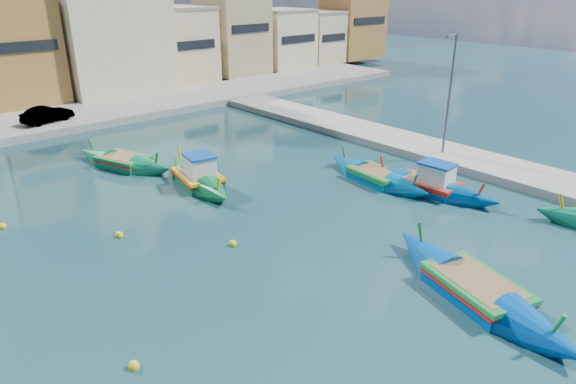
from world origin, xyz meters
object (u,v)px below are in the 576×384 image
luzzu_blue_cabin (198,178)px  luzzu_cyan_mid (376,177)px  church_block (102,8)px  luzzu_green (124,163)px  luzzu_blue_south (476,291)px  quay_street_lamp (449,94)px  luzzu_turquoise_cabin (428,186)px

luzzu_blue_cabin → luzzu_cyan_mid: 10.36m
church_block → luzzu_cyan_mid: (1.19, -33.64, -8.16)m
luzzu_green → luzzu_blue_south: 22.56m
luzzu_blue_cabin → luzzu_blue_south: (1.60, -16.61, -0.07)m
quay_street_lamp → luzzu_blue_south: bearing=-142.5°
luzzu_blue_cabin → luzzu_green: 5.99m
church_block → quay_street_lamp: bearing=-77.7°
quay_street_lamp → luzzu_cyan_mid: size_ratio=0.97×
luzzu_cyan_mid → luzzu_green: luzzu_green is taller
luzzu_green → luzzu_cyan_mid: bearing=-50.5°
luzzu_cyan_mid → luzzu_green: (-10.01, 12.14, 0.02)m
quay_street_lamp → luzzu_green: quay_street_lamp is taller
church_block → luzzu_turquoise_cabin: (2.15, -36.54, -8.08)m
church_block → luzzu_turquoise_cabin: church_block is taller
church_block → quay_street_lamp: (7.44, -34.00, -4.07)m
luzzu_blue_cabin → luzzu_blue_south: 16.69m
church_block → luzzu_blue_south: 44.85m
quay_street_lamp → luzzu_blue_cabin: size_ratio=0.94×
quay_street_lamp → luzzu_blue_cabin: (-14.35, 6.82, -3.98)m
luzzu_turquoise_cabin → luzzu_cyan_mid: 3.06m
quay_street_lamp → luzzu_turquoise_cabin: quay_street_lamp is taller
luzzu_cyan_mid → luzzu_blue_south: 12.04m
luzzu_turquoise_cabin → luzzu_green: luzzu_turquoise_cabin is taller
luzzu_blue_south → luzzu_blue_cabin: bearing=95.5°
luzzu_blue_cabin → quay_street_lamp: bearing=-25.4°
luzzu_turquoise_cabin → luzzu_green: (-10.97, 15.04, -0.07)m
luzzu_blue_cabin → luzzu_green: luzzu_blue_cabin is taller
quay_street_lamp → luzzu_turquoise_cabin: size_ratio=0.92×
church_block → luzzu_blue_cabin: size_ratio=2.25×
luzzu_turquoise_cabin → luzzu_cyan_mid: size_ratio=1.06×
luzzu_turquoise_cabin → luzzu_blue_south: 10.39m
luzzu_blue_cabin → luzzu_green: (-1.91, 5.67, -0.09)m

